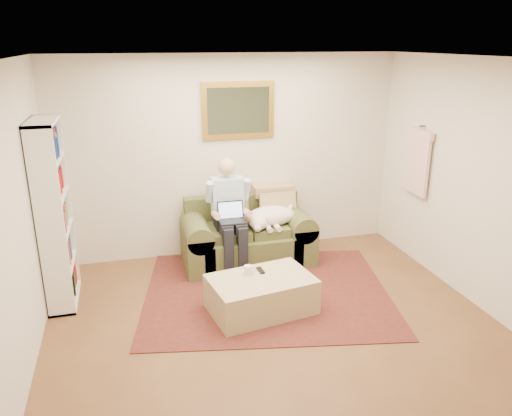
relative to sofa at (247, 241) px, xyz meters
name	(u,v)px	position (x,y,z in m)	size (l,w,h in m)	color
room_shell	(280,208)	(-0.11, -1.70, 1.02)	(4.51, 5.00, 2.61)	brown
rug	(267,292)	(0.01, -0.89, -0.28)	(2.74, 2.19, 0.01)	#332114
sofa	(247,241)	(0.00, 0.00, 0.00)	(1.64, 0.83, 0.98)	#4C582E
seated_man	(230,217)	(-0.25, -0.15, 0.41)	(0.54, 0.77, 1.38)	#8CC1D8
laptop	(232,216)	(-0.25, -0.21, 0.44)	(0.32, 0.25, 0.23)	black
sleeping_dog	(271,216)	(0.29, -0.08, 0.34)	(0.68, 0.42, 0.25)	white
ottoman	(261,294)	(-0.16, -1.26, -0.09)	(1.06, 0.68, 0.39)	#CEBC89
coffee_mug	(248,270)	(-0.28, -1.15, 0.15)	(0.08, 0.08, 0.10)	white
tv_remote	(261,270)	(-0.13, -1.10, 0.11)	(0.05, 0.15, 0.02)	black
bookshelf	(54,215)	(-2.21, -0.45, 0.72)	(0.28, 0.80, 2.00)	white
wall_mirror	(238,110)	(0.00, 0.42, 1.62)	(0.94, 0.04, 0.72)	gold
hanging_shirt	(417,158)	(2.08, -0.45, 1.07)	(0.06, 0.52, 0.90)	beige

